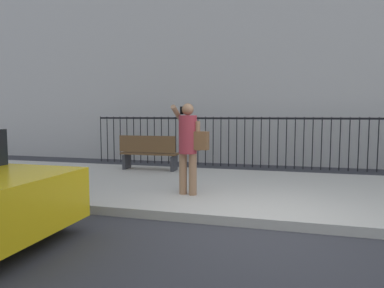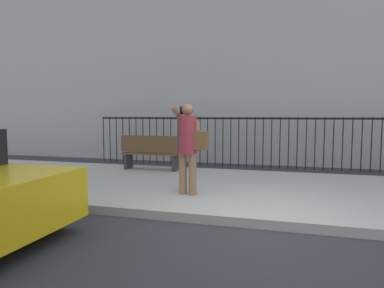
{
  "view_description": "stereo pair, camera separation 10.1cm",
  "coord_description": "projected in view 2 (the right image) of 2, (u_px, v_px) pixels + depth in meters",
  "views": [
    {
      "loc": [
        0.29,
        -4.9,
        1.66
      ],
      "look_at": [
        -1.44,
        1.5,
        1.09
      ],
      "focal_mm": 31.74,
      "sensor_mm": 36.0,
      "label": 1
    },
    {
      "loc": [
        0.39,
        -4.87,
        1.66
      ],
      "look_at": [
        -1.44,
        1.5,
        1.09
      ],
      "focal_mm": 31.74,
      "sensor_mm": 36.0,
      "label": 2
    }
  ],
  "objects": [
    {
      "name": "iron_fence",
      "position": [
        276.0,
        136.0,
        10.48
      ],
      "size": [
        12.03,
        0.04,
        1.6
      ],
      "color": "black",
      "rests_on": "ground"
    },
    {
      "name": "street_bench",
      "position": [
        150.0,
        152.0,
        9.27
      ],
      "size": [
        1.6,
        0.45,
        0.95
      ],
      "color": "brown",
      "rests_on": "sidewalk"
    },
    {
      "name": "building_facade",
      "position": [
        281.0,
        0.0,
        12.55
      ],
      "size": [
        28.0,
        4.0,
        11.8
      ],
      "primitive_type": "cube",
      "color": "#BCB7B2",
      "rests_on": "ground"
    },
    {
      "name": "ground_plane",
      "position": [
        259.0,
        229.0,
        4.92
      ],
      "size": [
        60.0,
        60.0,
        0.0
      ],
      "primitive_type": "plane",
      "color": "#333338"
    },
    {
      "name": "pedestrian_on_phone",
      "position": [
        189.0,
        142.0,
        6.35
      ],
      "size": [
        0.68,
        0.51,
        1.72
      ],
      "color": "#936B4C",
      "rests_on": "sidewalk"
    },
    {
      "name": "sidewalk",
      "position": [
        268.0,
        192.0,
        7.02
      ],
      "size": [
        28.0,
        4.4,
        0.15
      ],
      "primitive_type": "cube",
      "color": "#B2ADA3",
      "rests_on": "ground"
    }
  ]
}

